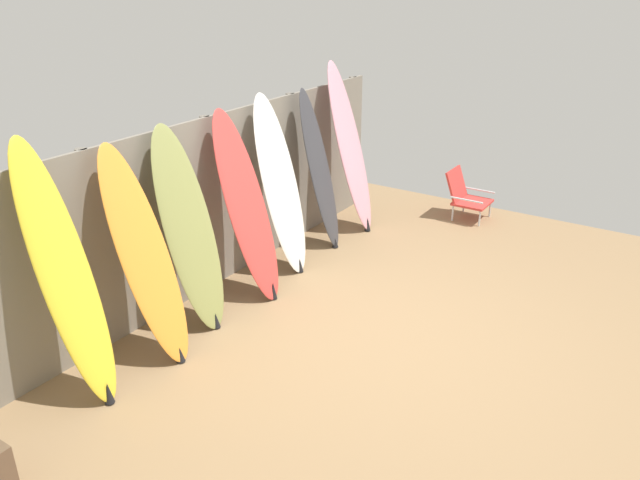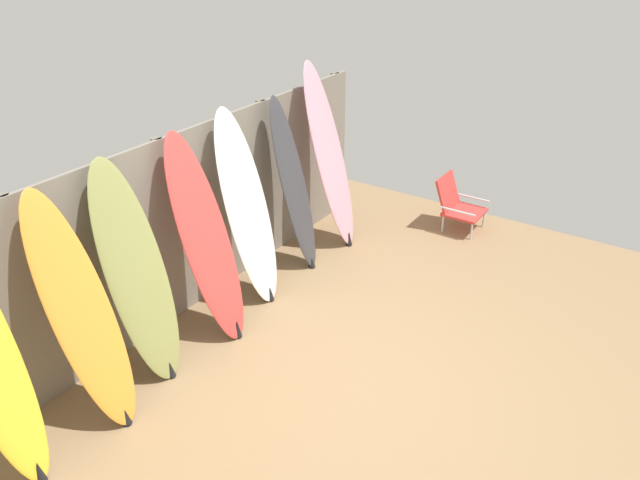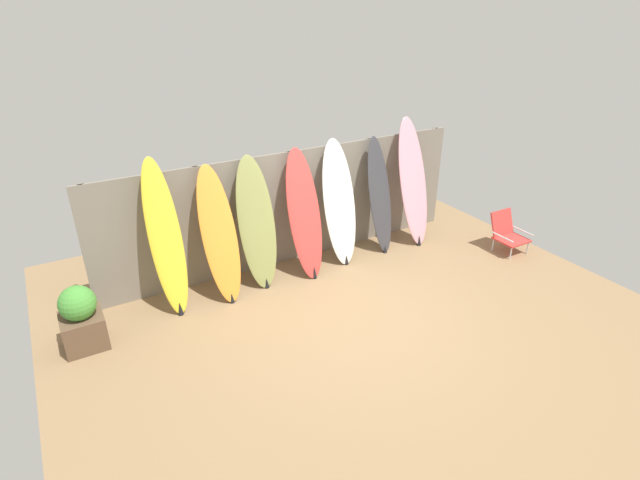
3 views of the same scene
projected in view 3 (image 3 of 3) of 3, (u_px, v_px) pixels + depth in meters
The scene contains 11 objects.
ground at pixel (361, 319), 6.65m from camera, with size 7.68×7.68×0.00m, color #8E704C.
fence_back at pixel (291, 207), 7.81m from camera, with size 6.08×0.11×1.80m.
surfboard_yellow_0 at pixel (165, 239), 6.52m from camera, with size 0.44×0.67×2.07m.
surfboard_orange_1 at pixel (219, 236), 6.84m from camera, with size 0.50×0.71×1.87m.
surfboard_olive_2 at pixel (257, 224), 7.15m from camera, with size 0.57×0.61×1.90m.
surfboard_red_3 at pixel (304, 215), 7.44m from camera, with size 0.55×0.73×1.90m.
surfboard_white_4 at pixel (339, 204), 7.78m from camera, with size 0.56×0.58×1.95m.
surfboard_charcoal_5 at pixel (380, 196), 8.15m from camera, with size 0.46×0.56×1.89m.
surfboard_pink_6 at pixel (413, 183), 8.38m from camera, with size 0.62×0.71×2.12m.
beach_chair at pixel (507, 232), 8.34m from camera, with size 0.50×0.55×0.65m.
planter_box at pixel (81, 319), 6.00m from camera, with size 0.49×0.49×0.83m.
Camera 3 is at (-3.23, -4.48, 3.89)m, focal length 28.00 mm.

